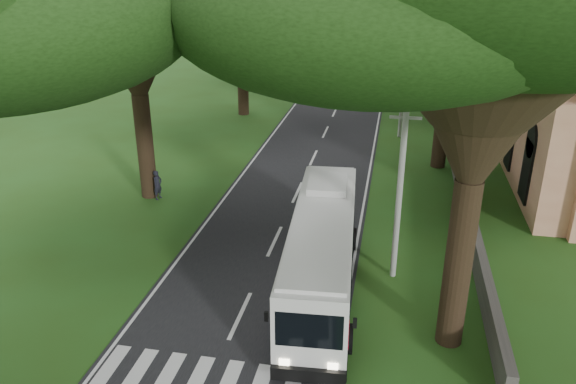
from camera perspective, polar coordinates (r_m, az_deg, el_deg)
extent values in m
plane|color=#274C15|center=(19.92, -6.47, -15.64)|extent=(140.00, 140.00, 0.00)
cube|color=black|center=(41.96, 3.64, 5.69)|extent=(8.00, 120.00, 0.04)
cube|color=#383533|center=(40.70, 16.17, 5.15)|extent=(0.35, 50.00, 1.20)
cylinder|color=gray|center=(22.39, 11.30, 0.48)|extent=(0.24, 0.24, 8.00)
cube|color=gray|center=(21.36, 12.01, 8.95)|extent=(1.60, 0.10, 0.10)
cube|color=gray|center=(21.51, 11.88, 7.40)|extent=(1.20, 0.10, 0.10)
cylinder|color=gray|center=(41.62, 11.63, 10.81)|extent=(0.24, 0.24, 8.00)
cube|color=gray|center=(41.08, 12.01, 15.45)|extent=(1.60, 0.10, 0.10)
cube|color=gray|center=(41.15, 11.94, 14.62)|extent=(1.20, 0.10, 0.10)
cylinder|color=gray|center=(61.35, 11.75, 14.57)|extent=(0.24, 0.24, 8.00)
cube|color=gray|center=(60.98, 12.01, 17.72)|extent=(1.60, 0.10, 0.10)
cube|color=gray|center=(61.03, 11.96, 17.16)|extent=(1.20, 0.10, 0.10)
cylinder|color=black|center=(31.28, -14.30, 4.48)|extent=(0.90, 0.90, 5.74)
cone|color=black|center=(30.18, -15.19, 13.09)|extent=(3.20, 3.20, 3.80)
cylinder|color=black|center=(47.46, -4.62, 11.33)|extent=(0.90, 0.90, 5.87)
cone|color=black|center=(46.74, -4.82, 17.15)|extent=(3.20, 3.20, 3.80)
cylinder|color=black|center=(64.94, -1.15, 14.35)|extent=(0.90, 0.90, 5.52)
cone|color=black|center=(64.42, -1.19, 18.45)|extent=(3.20, 3.20, 3.80)
cylinder|color=black|center=(19.35, 16.90, -7.14)|extent=(0.90, 0.90, 6.00)
cone|color=black|center=(17.52, 18.72, 6.92)|extent=(3.20, 3.20, 3.80)
cylinder|color=black|center=(36.08, 15.45, 7.26)|extent=(0.90, 0.90, 6.32)
cone|color=black|center=(35.14, 16.34, 15.21)|extent=(3.20, 3.20, 3.80)
cylinder|color=black|center=(53.65, 13.80, 12.14)|extent=(0.90, 0.90, 5.95)
cone|color=black|center=(53.02, 14.31, 17.31)|extent=(3.20, 3.20, 3.80)
cylinder|color=black|center=(71.47, 14.20, 14.69)|extent=(0.90, 0.90, 6.06)
cube|color=silver|center=(22.00, 3.48, -5.89)|extent=(3.07, 11.29, 2.74)
cube|color=black|center=(22.06, 3.56, -4.64)|extent=(2.99, 9.25, 1.02)
cube|color=black|center=(22.67, 3.40, -8.83)|extent=(3.11, 11.33, 0.33)
cube|color=#A80B22|center=(22.31, 3.44, -7.30)|extent=(3.04, 10.18, 0.17)
cube|color=silver|center=(21.35, 3.57, -2.53)|extent=(2.84, 10.72, 0.17)
cylinder|color=black|center=(19.67, -0.88, -14.15)|extent=(0.39, 1.04, 1.02)
cylinder|color=black|center=(19.54, 6.11, -14.59)|extent=(0.39, 1.04, 1.02)
cylinder|color=black|center=(25.79, 1.39, -4.49)|extent=(0.39, 1.04, 1.02)
cylinder|color=black|center=(25.69, 6.57, -4.76)|extent=(0.39, 1.04, 1.02)
imported|color=silver|center=(55.04, 4.26, 10.52)|extent=(1.73, 3.80, 1.27)
imported|color=navy|center=(70.28, 5.98, 13.13)|extent=(2.42, 3.93, 1.22)
imported|color=maroon|center=(73.63, 9.26, 13.50)|extent=(3.04, 5.32, 1.45)
imported|color=black|center=(31.45, -13.10, 0.71)|extent=(0.54, 0.68, 1.64)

